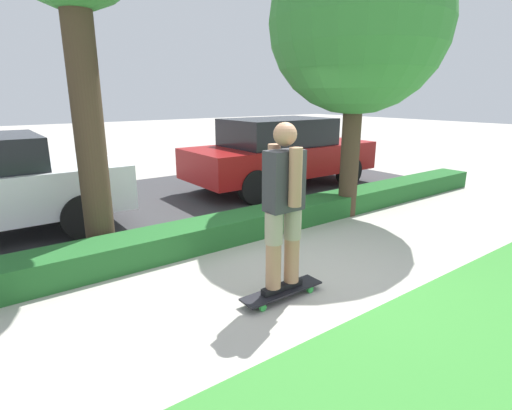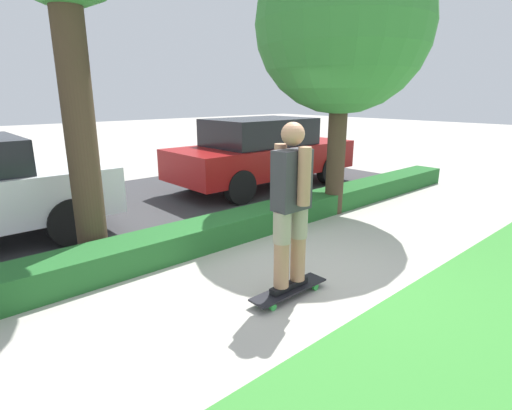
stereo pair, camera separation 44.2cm
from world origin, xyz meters
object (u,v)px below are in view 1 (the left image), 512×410
skater_person (284,205)px  tree_mid (358,24)px  skateboard (282,291)px  parked_car_middle (281,152)px

skater_person → tree_mid: size_ratio=0.38×
skateboard → parked_car_middle: parked_car_middle is taller
tree_mid → skater_person: bearing=-150.1°
skateboard → skater_person: bearing=45.0°
parked_car_middle → skateboard: bearing=-129.4°
skateboard → tree_mid: 4.66m
tree_mid → parked_car_middle: bearing=79.7°
skateboard → tree_mid: (2.97, 1.70, 3.16)m
skateboard → skater_person: skater_person is taller
tree_mid → parked_car_middle: 3.45m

